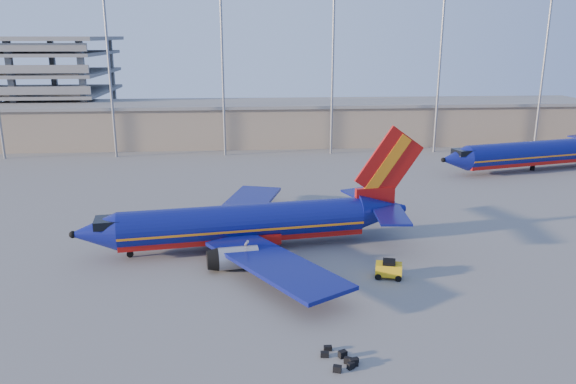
% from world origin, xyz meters
% --- Properties ---
extents(ground, '(220.00, 220.00, 0.00)m').
position_xyz_m(ground, '(0.00, 0.00, 0.00)').
color(ground, slate).
rests_on(ground, ground).
extents(terminal_building, '(122.00, 16.00, 8.50)m').
position_xyz_m(terminal_building, '(10.00, 58.00, 4.32)').
color(terminal_building, gray).
rests_on(terminal_building, ground).
extents(light_mast_row, '(101.60, 1.60, 28.65)m').
position_xyz_m(light_mast_row, '(5.00, 46.00, 17.55)').
color(light_mast_row, gray).
rests_on(light_mast_row, ground).
extents(aircraft_main, '(36.78, 35.16, 12.49)m').
position_xyz_m(aircraft_main, '(-0.70, -2.01, 2.67)').
color(aircraft_main, navy).
rests_on(aircraft_main, ground).
extents(aircraft_second, '(37.37, 17.08, 12.86)m').
position_xyz_m(aircraft_second, '(47.37, 30.04, 2.95)').
color(aircraft_second, navy).
rests_on(aircraft_second, ground).
extents(baggage_tug, '(2.72, 2.05, 1.74)m').
position_xyz_m(baggage_tug, '(11.82, -10.72, 0.90)').
color(baggage_tug, gold).
rests_on(baggage_tug, ground).
extents(luggage_pile, '(2.55, 3.10, 0.53)m').
position_xyz_m(luggage_pile, '(5.21, -24.18, 0.22)').
color(luggage_pile, black).
rests_on(luggage_pile, ground).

